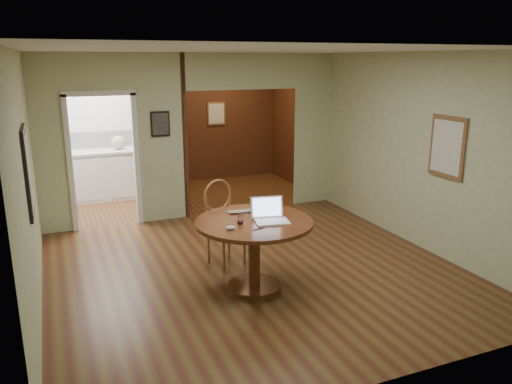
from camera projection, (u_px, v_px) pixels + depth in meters
name	position (u px, v px, depth m)	size (l,w,h in m)	color
floor	(255.00, 270.00, 6.33)	(5.00, 5.00, 0.00)	#4E2416
room_shell	(161.00, 138.00, 8.59)	(5.20, 7.50, 5.00)	white
dining_table	(254.00, 238.00, 5.68)	(1.34, 1.34, 0.84)	#5C2C17
chair	(223.00, 218.00, 6.44)	(0.59, 0.59, 1.11)	#9B6137
open_laptop	(270.00, 215.00, 5.59)	(0.41, 0.39, 0.26)	white
closed_laptop	(242.00, 212.00, 5.87)	(0.30, 0.19, 0.02)	#A6A7AB
mouse	(231.00, 228.00, 5.31)	(0.11, 0.06, 0.05)	white
wine_glass	(240.00, 220.00, 5.49)	(0.08, 0.08, 0.09)	white
pen	(259.00, 229.00, 5.33)	(0.01, 0.01, 0.14)	#0D0E61
kitchen_cabinet	(105.00, 175.00, 9.45)	(2.06, 0.60, 0.94)	white
grocery_bag	(118.00, 143.00, 9.41)	(0.26, 0.22, 0.26)	#BDB28A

